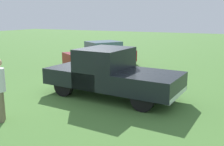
# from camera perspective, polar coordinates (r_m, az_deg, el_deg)

# --- Properties ---
(ground_plane) EXTENTS (80.00, 80.00, 0.00)m
(ground_plane) POSITION_cam_1_polar(r_m,az_deg,el_deg) (10.28, -4.47, -4.23)
(ground_plane) COLOR #477533
(pickup_truck) EXTENTS (5.13, 2.31, 1.80)m
(pickup_truck) POSITION_cam_1_polar(r_m,az_deg,el_deg) (9.54, -0.68, 0.24)
(pickup_truck) COLOR black
(pickup_truck) RESTS_ON ground_plane
(sedan_near) EXTENTS (3.75, 4.54, 1.44)m
(sedan_near) POSITION_cam_1_polar(r_m,az_deg,el_deg) (15.87, -2.41, 4.10)
(sedan_near) COLOR black
(sedan_near) RESTS_ON ground_plane
(person_bystander) EXTENTS (0.45, 0.45, 1.81)m
(person_bystander) POSITION_cam_1_polar(r_m,az_deg,el_deg) (7.85, -23.56, -2.65)
(person_bystander) COLOR #7A6B51
(person_bystander) RESTS_ON ground_plane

